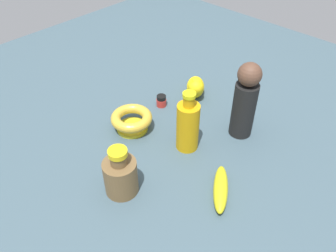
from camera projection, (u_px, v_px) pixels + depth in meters
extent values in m
plane|color=#384C56|center=(168.00, 141.00, 1.07)|extent=(2.00, 2.00, 0.00)
cylinder|color=gold|center=(132.00, 128.00, 1.11)|extent=(0.10, 0.10, 0.01)
torus|color=gold|center=(132.00, 118.00, 1.09)|extent=(0.13, 0.13, 0.03)
cylinder|color=#BD8A0B|center=(188.00, 127.00, 1.00)|extent=(0.07, 0.07, 0.15)
cylinder|color=#BD8A0B|center=(189.00, 101.00, 0.94)|extent=(0.03, 0.03, 0.03)
cylinder|color=gold|center=(189.00, 95.00, 0.93)|extent=(0.04, 0.04, 0.01)
cylinder|color=black|center=(243.00, 110.00, 1.04)|extent=(0.10, 0.10, 0.18)
sphere|color=#4F3426|center=(250.00, 74.00, 0.96)|extent=(0.07, 0.07, 0.07)
cylinder|color=#AD2922|center=(161.00, 102.00, 1.20)|extent=(0.04, 0.04, 0.03)
cylinder|color=gold|center=(161.00, 100.00, 1.20)|extent=(0.03, 0.03, 0.00)
cylinder|color=black|center=(161.00, 98.00, 1.19)|extent=(0.03, 0.03, 0.01)
ellipsoid|color=gold|center=(221.00, 189.00, 0.90)|extent=(0.15, 0.12, 0.04)
ellipsoid|color=yellow|center=(195.00, 87.00, 1.25)|extent=(0.12, 0.12, 0.06)
sphere|color=yellow|center=(196.00, 87.00, 1.19)|extent=(0.05, 0.05, 0.05)
cone|color=yellow|center=(200.00, 82.00, 1.18)|extent=(0.02, 0.02, 0.02)
cone|color=yellow|center=(192.00, 81.00, 1.18)|extent=(0.02, 0.02, 0.02)
ellipsoid|color=yellow|center=(195.00, 83.00, 1.29)|extent=(0.05, 0.04, 0.02)
cylinder|color=brown|center=(121.00, 177.00, 0.89)|extent=(0.09, 0.09, 0.10)
cylinder|color=brown|center=(118.00, 159.00, 0.85)|extent=(0.04, 0.04, 0.03)
cylinder|color=gold|center=(118.00, 153.00, 0.84)|extent=(0.05, 0.05, 0.01)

